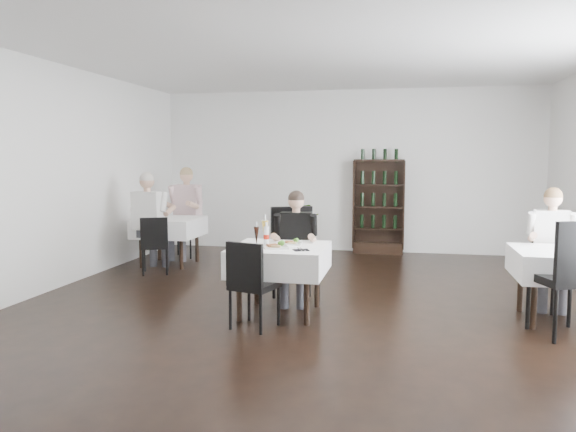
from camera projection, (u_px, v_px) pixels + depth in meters
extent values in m
plane|color=black|center=(306.00, 315.00, 6.25)|extent=(9.00, 9.00, 0.00)
plane|color=white|center=(307.00, 39.00, 5.94)|extent=(9.00, 9.00, 0.00)
plane|color=white|center=(347.00, 171.00, 10.48)|extent=(7.00, 0.00, 7.00)
plane|color=white|center=(58.00, 237.00, 1.71)|extent=(7.00, 0.00, 7.00)
plane|color=white|center=(22.00, 178.00, 6.79)|extent=(0.00, 9.00, 9.00)
cube|color=black|center=(378.00, 248.00, 10.33)|extent=(0.90, 0.28, 0.20)
cylinder|color=black|center=(239.00, 288.00, 5.99)|extent=(0.06, 0.06, 0.71)
cylinder|color=black|center=(257.00, 275.00, 6.70)|extent=(0.06, 0.06, 0.71)
cylinder|color=black|center=(306.00, 292.00, 5.84)|extent=(0.06, 0.06, 0.71)
cylinder|color=black|center=(317.00, 277.00, 6.55)|extent=(0.06, 0.06, 0.71)
cube|color=black|center=(280.00, 249.00, 6.23)|extent=(0.85, 0.85, 0.04)
cube|color=white|center=(280.00, 259.00, 6.24)|extent=(1.03, 1.03, 0.30)
cylinder|color=black|center=(141.00, 246.00, 8.92)|extent=(0.06, 0.06, 0.71)
cylinder|color=black|center=(159.00, 240.00, 9.59)|extent=(0.06, 0.06, 0.71)
cylinder|color=black|center=(181.00, 247.00, 8.79)|extent=(0.06, 0.06, 0.71)
cylinder|color=black|center=(197.00, 241.00, 9.45)|extent=(0.06, 0.06, 0.71)
cube|color=black|center=(169.00, 220.00, 9.15)|extent=(0.80, 0.80, 0.04)
cube|color=white|center=(169.00, 227.00, 9.16)|extent=(0.98, 0.98, 0.30)
cylinder|color=black|center=(534.00, 295.00, 5.70)|extent=(0.06, 0.06, 0.71)
cylinder|color=black|center=(521.00, 281.00, 6.36)|extent=(0.06, 0.06, 0.71)
cube|color=black|center=(563.00, 254.00, 5.93)|extent=(0.80, 0.80, 0.04)
cube|color=white|center=(562.00, 264.00, 5.94)|extent=(0.98, 0.98, 0.30)
imported|color=#286021|center=(302.00, 227.00, 10.45)|extent=(1.02, 0.96, 0.92)
cylinder|color=black|center=(281.00, 286.00, 6.53)|extent=(0.04, 0.04, 0.52)
cylinder|color=black|center=(274.00, 278.00, 6.97)|extent=(0.04, 0.04, 0.52)
cylinder|color=black|center=(319.00, 284.00, 6.62)|extent=(0.04, 0.04, 0.52)
cylinder|color=black|center=(309.00, 276.00, 7.06)|extent=(0.04, 0.04, 0.52)
cube|color=black|center=(296.00, 257.00, 6.77)|extent=(0.69, 0.69, 0.08)
cube|color=black|center=(292.00, 229.00, 6.97)|extent=(0.50, 0.26, 0.57)
cylinder|color=black|center=(278.00, 306.00, 5.85)|extent=(0.03, 0.03, 0.41)
cylinder|color=black|center=(261.00, 314.00, 5.53)|extent=(0.03, 0.03, 0.41)
cylinder|color=black|center=(249.00, 302.00, 6.02)|extent=(0.03, 0.03, 0.41)
cylinder|color=black|center=(230.00, 310.00, 5.70)|extent=(0.03, 0.03, 0.41)
cube|color=black|center=(254.00, 285.00, 5.75)|extent=(0.51, 0.51, 0.06)
cube|color=black|center=(244.00, 265.00, 5.56)|extent=(0.41, 0.16, 0.45)
cylinder|color=black|center=(171.00, 247.00, 9.77)|extent=(0.03, 0.03, 0.40)
cylinder|color=black|center=(178.00, 244.00, 10.12)|extent=(0.03, 0.03, 0.40)
cylinder|color=black|center=(191.00, 247.00, 9.72)|extent=(0.03, 0.03, 0.40)
cylinder|color=black|center=(197.00, 244.00, 10.07)|extent=(0.03, 0.03, 0.40)
cube|color=black|center=(184.00, 233.00, 9.90)|extent=(0.42, 0.42, 0.06)
cube|color=black|center=(187.00, 219.00, 10.05)|extent=(0.40, 0.07, 0.44)
cylinder|color=black|center=(167.00, 258.00, 8.70)|extent=(0.03, 0.03, 0.40)
cylinder|color=black|center=(167.00, 262.00, 8.36)|extent=(0.03, 0.03, 0.40)
cylinder|color=black|center=(145.00, 259.00, 8.64)|extent=(0.03, 0.03, 0.40)
cylinder|color=black|center=(143.00, 263.00, 8.30)|extent=(0.03, 0.03, 0.40)
cube|color=black|center=(155.00, 246.00, 8.48)|extent=(0.52, 0.52, 0.06)
cube|color=black|center=(154.00, 232.00, 8.27)|extent=(0.38, 0.19, 0.43)
cylinder|color=black|center=(552.00, 295.00, 6.22)|extent=(0.04, 0.04, 0.45)
cylinder|color=black|center=(534.00, 287.00, 6.61)|extent=(0.04, 0.04, 0.45)
cylinder|color=black|center=(565.00, 287.00, 6.65)|extent=(0.04, 0.04, 0.45)
cube|color=black|center=(560.00, 269.00, 6.41)|extent=(0.56, 0.56, 0.07)
cube|color=black|center=(551.00, 243.00, 6.59)|extent=(0.44, 0.18, 0.49)
cylinder|color=black|center=(569.00, 302.00, 5.77)|extent=(0.04, 0.04, 0.53)
cylinder|color=black|center=(528.00, 304.00, 5.71)|extent=(0.04, 0.04, 0.53)
cylinder|color=black|center=(555.00, 316.00, 5.26)|extent=(0.04, 0.04, 0.53)
cube|color=black|center=(564.00, 279.00, 5.49)|extent=(0.67, 0.67, 0.08)
cube|color=#3C3D44|center=(287.00, 261.00, 6.65)|extent=(0.16, 0.40, 0.13)
cylinder|color=#3C3D44|center=(285.00, 289.00, 6.51)|extent=(0.10, 0.10, 0.46)
cube|color=#3C3D44|center=(302.00, 261.00, 6.62)|extent=(0.16, 0.40, 0.13)
cylinder|color=#3C3D44|center=(301.00, 289.00, 6.49)|extent=(0.10, 0.10, 0.46)
cube|color=black|center=(296.00, 233.00, 6.78)|extent=(0.39, 0.23, 0.52)
cylinder|color=tan|center=(275.00, 237.00, 6.56)|extent=(0.09, 0.30, 0.15)
cylinder|color=tan|center=(312.00, 238.00, 6.50)|extent=(0.09, 0.30, 0.15)
sphere|color=tan|center=(296.00, 201.00, 6.72)|extent=(0.20, 0.20, 0.20)
sphere|color=black|center=(296.00, 199.00, 6.72)|extent=(0.20, 0.20, 0.20)
cube|color=#3C3D44|center=(176.00, 224.00, 9.68)|extent=(0.21, 0.48, 0.15)
cylinder|color=#3C3D44|center=(171.00, 245.00, 9.53)|extent=(0.12, 0.12, 0.54)
cube|color=#3C3D44|center=(188.00, 224.00, 9.62)|extent=(0.21, 0.48, 0.15)
cylinder|color=#3C3D44|center=(182.00, 246.00, 9.46)|extent=(0.12, 0.12, 0.54)
cube|color=#C7A3A5|center=(188.00, 202.00, 9.81)|extent=(0.47, 0.29, 0.60)
cylinder|color=tan|center=(166.00, 204.00, 9.61)|extent=(0.13, 0.35, 0.17)
cylinder|color=tan|center=(192.00, 205.00, 9.45)|extent=(0.13, 0.35, 0.17)
sphere|color=tan|center=(186.00, 176.00, 9.74)|extent=(0.23, 0.23, 0.23)
sphere|color=olive|center=(186.00, 174.00, 9.74)|extent=(0.23, 0.23, 0.23)
cube|color=#3C3D44|center=(160.00, 232.00, 8.78)|extent=(0.15, 0.45, 0.15)
cylinder|color=#3C3D44|center=(165.00, 251.00, 9.00)|extent=(0.12, 0.12, 0.52)
cube|color=#3C3D44|center=(147.00, 231.00, 8.82)|extent=(0.15, 0.45, 0.15)
cylinder|color=#3C3D44|center=(153.00, 250.00, 9.04)|extent=(0.12, 0.12, 0.52)
cube|color=silver|center=(147.00, 211.00, 8.57)|extent=(0.43, 0.24, 0.58)
cylinder|color=tan|center=(170.00, 211.00, 8.80)|extent=(0.09, 0.33, 0.16)
cylinder|color=tan|center=(141.00, 210.00, 8.90)|extent=(0.09, 0.33, 0.16)
sphere|color=tan|center=(147.00, 181.00, 8.55)|extent=(0.22, 0.22, 0.22)
sphere|color=beige|center=(147.00, 179.00, 8.54)|extent=(0.22, 0.22, 0.22)
cube|color=#3C3D44|center=(542.00, 263.00, 6.45)|extent=(0.19, 0.42, 0.14)
cylinder|color=#3C3D44|center=(543.00, 292.00, 6.32)|extent=(0.11, 0.11, 0.48)
cube|color=#3C3D44|center=(561.00, 264.00, 6.39)|extent=(0.19, 0.42, 0.14)
cylinder|color=#3C3D44|center=(562.00, 293.00, 6.25)|extent=(0.11, 0.11, 0.48)
cube|color=silver|center=(551.00, 233.00, 6.56)|extent=(0.41, 0.26, 0.54)
cylinder|color=tan|center=(532.00, 237.00, 6.39)|extent=(0.11, 0.31, 0.15)
cylinder|color=tan|center=(576.00, 239.00, 6.24)|extent=(0.11, 0.31, 0.15)
sphere|color=tan|center=(553.00, 198.00, 6.50)|extent=(0.20, 0.20, 0.20)
sphere|color=brown|center=(553.00, 196.00, 6.50)|extent=(0.20, 0.20, 0.20)
cube|color=white|center=(292.00, 243.00, 6.37)|extent=(0.23, 0.23, 0.02)
cube|color=brown|center=(289.00, 242.00, 6.35)|extent=(0.10, 0.09, 0.02)
sphere|color=#3B761F|center=(297.00, 240.00, 6.39)|extent=(0.05, 0.05, 0.05)
cube|color=olive|center=(292.00, 243.00, 6.31)|extent=(0.09, 0.08, 0.02)
cube|color=white|center=(275.00, 247.00, 6.09)|extent=(0.34, 0.34, 0.02)
cube|color=brown|center=(272.00, 245.00, 6.07)|extent=(0.13, 0.13, 0.03)
sphere|color=#3B761F|center=(282.00, 243.00, 6.11)|extent=(0.06, 0.06, 0.06)
cube|color=olive|center=(276.00, 246.00, 6.02)|extent=(0.10, 0.08, 0.02)
cone|color=black|center=(256.00, 236.00, 6.28)|extent=(0.06, 0.06, 0.21)
cylinder|color=silver|center=(256.00, 224.00, 6.27)|extent=(0.02, 0.02, 0.05)
cone|color=gold|center=(265.00, 232.00, 6.38)|extent=(0.08, 0.08, 0.26)
cylinder|color=silver|center=(265.00, 218.00, 6.36)|extent=(0.02, 0.02, 0.07)
cylinder|color=silver|center=(266.00, 236.00, 6.33)|extent=(0.06, 0.06, 0.20)
cylinder|color=#B4180A|center=(266.00, 237.00, 6.33)|extent=(0.06, 0.06, 0.05)
cylinder|color=silver|center=(266.00, 224.00, 6.31)|extent=(0.02, 0.02, 0.05)
cube|color=black|center=(301.00, 250.00, 5.93)|extent=(0.20, 0.18, 0.01)
cylinder|color=silver|center=(299.00, 249.00, 5.93)|extent=(0.08, 0.17, 0.01)
cylinder|color=silver|center=(303.00, 249.00, 5.92)|extent=(0.09, 0.16, 0.01)
cylinder|color=black|center=(563.00, 245.00, 6.01)|extent=(0.05, 0.05, 0.09)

